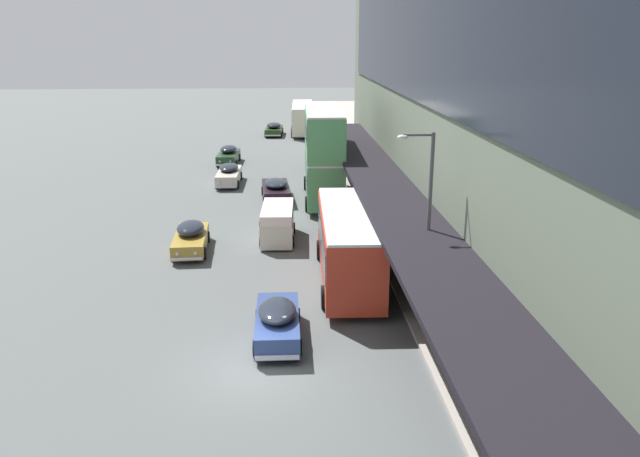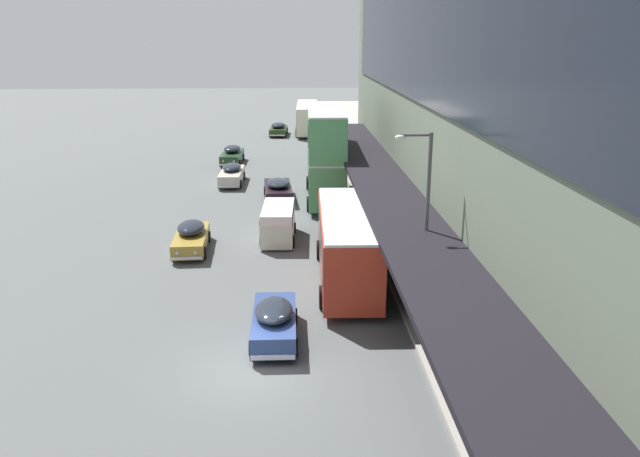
{
  "view_description": "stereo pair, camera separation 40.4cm",
  "coord_description": "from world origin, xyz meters",
  "px_view_note": "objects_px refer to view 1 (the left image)",
  "views": [
    {
      "loc": [
        0.99,
        -19.39,
        11.24
      ],
      "look_at": [
        2.97,
        12.01,
        1.42
      ],
      "focal_mm": 35.0,
      "sensor_mm": 36.0,
      "label": 1
    },
    {
      "loc": [
        1.39,
        -19.41,
        11.24
      ],
      "look_at": [
        2.97,
        12.01,
        1.42
      ],
      "focal_mm": 35.0,
      "sensor_mm": 36.0,
      "label": 2
    }
  ],
  "objects_px": {
    "transit_bus_kerbside_far": "(323,152)",
    "sedan_lead_mid": "(229,174)",
    "sedan_far_back": "(274,129)",
    "transit_bus_kerbside_front": "(303,117)",
    "sedan_second_mid": "(278,321)",
    "sedan_lead_near": "(276,189)",
    "pedestrian_at_kerb": "(426,259)",
    "sedan_trailing_near": "(229,155)",
    "street_lamp": "(425,210)",
    "transit_bus_kerbside_rear": "(348,242)",
    "fire_hydrant": "(431,322)",
    "vw_van": "(278,221)",
    "sedan_oncoming_rear": "(191,237)"
  },
  "relations": [
    {
      "from": "transit_bus_kerbside_far",
      "to": "sedan_trailing_near",
      "type": "bearing_deg",
      "value": 119.81
    },
    {
      "from": "transit_bus_kerbside_front",
      "to": "sedan_second_mid",
      "type": "relative_size",
      "value": 2.49
    },
    {
      "from": "sedan_far_back",
      "to": "pedestrian_at_kerb",
      "type": "distance_m",
      "value": 46.01
    },
    {
      "from": "transit_bus_kerbside_rear",
      "to": "fire_hydrant",
      "type": "height_order",
      "value": "transit_bus_kerbside_rear"
    },
    {
      "from": "sedan_lead_near",
      "to": "sedan_oncoming_rear",
      "type": "distance_m",
      "value": 11.52
    },
    {
      "from": "sedan_trailing_near",
      "to": "sedan_lead_mid",
      "type": "distance_m",
      "value": 8.08
    },
    {
      "from": "transit_bus_kerbside_rear",
      "to": "sedan_lead_near",
      "type": "relative_size",
      "value": 1.88
    },
    {
      "from": "sedan_trailing_near",
      "to": "pedestrian_at_kerb",
      "type": "bearing_deg",
      "value": -68.55
    },
    {
      "from": "sedan_lead_near",
      "to": "fire_hydrant",
      "type": "height_order",
      "value": "sedan_lead_near"
    },
    {
      "from": "transit_bus_kerbside_rear",
      "to": "pedestrian_at_kerb",
      "type": "height_order",
      "value": "transit_bus_kerbside_rear"
    },
    {
      "from": "pedestrian_at_kerb",
      "to": "transit_bus_kerbside_far",
      "type": "bearing_deg",
      "value": 103.43
    },
    {
      "from": "transit_bus_kerbside_front",
      "to": "transit_bus_kerbside_rear",
      "type": "xyz_separation_m",
      "value": [
        0.43,
        -46.85,
        0.04
      ]
    },
    {
      "from": "transit_bus_kerbside_front",
      "to": "sedan_second_mid",
      "type": "bearing_deg",
      "value": -93.14
    },
    {
      "from": "vw_van",
      "to": "street_lamp",
      "type": "distance_m",
      "value": 12.28
    },
    {
      "from": "fire_hydrant",
      "to": "sedan_lead_near",
      "type": "bearing_deg",
      "value": 106.24
    },
    {
      "from": "transit_bus_kerbside_front",
      "to": "pedestrian_at_kerb",
      "type": "height_order",
      "value": "transit_bus_kerbside_front"
    },
    {
      "from": "sedan_lead_near",
      "to": "fire_hydrant",
      "type": "distance_m",
      "value": 21.96
    },
    {
      "from": "sedan_lead_near",
      "to": "sedan_trailing_near",
      "type": "xyz_separation_m",
      "value": [
        -4.35,
        13.25,
        0.03
      ]
    },
    {
      "from": "transit_bus_kerbside_front",
      "to": "transit_bus_kerbside_far",
      "type": "relative_size",
      "value": 1.16
    },
    {
      "from": "transit_bus_kerbside_rear",
      "to": "pedestrian_at_kerb",
      "type": "distance_m",
      "value": 3.73
    },
    {
      "from": "sedan_lead_mid",
      "to": "vw_van",
      "type": "relative_size",
      "value": 1.08
    },
    {
      "from": "transit_bus_kerbside_far",
      "to": "sedan_lead_mid",
      "type": "distance_m",
      "value": 9.27
    },
    {
      "from": "sedan_oncoming_rear",
      "to": "sedan_trailing_near",
      "type": "height_order",
      "value": "sedan_trailing_near"
    },
    {
      "from": "transit_bus_kerbside_front",
      "to": "transit_bus_kerbside_far",
      "type": "height_order",
      "value": "transit_bus_kerbside_far"
    },
    {
      "from": "transit_bus_kerbside_rear",
      "to": "fire_hydrant",
      "type": "relative_size",
      "value": 13.63
    },
    {
      "from": "transit_bus_kerbside_front",
      "to": "transit_bus_kerbside_rear",
      "type": "height_order",
      "value": "transit_bus_kerbside_rear"
    },
    {
      "from": "fire_hydrant",
      "to": "pedestrian_at_kerb",
      "type": "bearing_deg",
      "value": 79.58
    },
    {
      "from": "transit_bus_kerbside_front",
      "to": "sedan_trailing_near",
      "type": "xyz_separation_m",
      "value": [
        -7.38,
        -18.06,
        -1.14
      ]
    },
    {
      "from": "sedan_lead_mid",
      "to": "pedestrian_at_kerb",
      "type": "xyz_separation_m",
      "value": [
        10.8,
        -21.07,
        0.41
      ]
    },
    {
      "from": "transit_bus_kerbside_front",
      "to": "transit_bus_kerbside_far",
      "type": "xyz_separation_m",
      "value": [
        0.31,
        -31.49,
        1.51
      ]
    },
    {
      "from": "sedan_lead_mid",
      "to": "sedan_far_back",
      "type": "bearing_deg",
      "value": 82.18
    },
    {
      "from": "sedan_oncoming_rear",
      "to": "sedan_lead_mid",
      "type": "height_order",
      "value": "sedan_lead_mid"
    },
    {
      "from": "sedan_lead_near",
      "to": "pedestrian_at_kerb",
      "type": "height_order",
      "value": "pedestrian_at_kerb"
    },
    {
      "from": "sedan_second_mid",
      "to": "vw_van",
      "type": "height_order",
      "value": "vw_van"
    },
    {
      "from": "sedan_second_mid",
      "to": "sedan_lead_near",
      "type": "xyz_separation_m",
      "value": [
        -0.15,
        21.22,
        -0.01
      ]
    },
    {
      "from": "street_lamp",
      "to": "transit_bus_kerbside_rear",
      "type": "bearing_deg",
      "value": 127.38
    },
    {
      "from": "transit_bus_kerbside_far",
      "to": "sedan_far_back",
      "type": "height_order",
      "value": "transit_bus_kerbside_far"
    },
    {
      "from": "sedan_trailing_near",
      "to": "pedestrian_at_kerb",
      "type": "xyz_separation_m",
      "value": [
        11.44,
        -29.12,
        0.38
      ]
    },
    {
      "from": "street_lamp",
      "to": "sedan_far_back",
      "type": "bearing_deg",
      "value": 97.66
    },
    {
      "from": "pedestrian_at_kerb",
      "to": "sedan_far_back",
      "type": "bearing_deg",
      "value": 99.33
    },
    {
      "from": "vw_van",
      "to": "sedan_far_back",
      "type": "bearing_deg",
      "value": 90.76
    },
    {
      "from": "transit_bus_kerbside_front",
      "to": "sedan_second_mid",
      "type": "height_order",
      "value": "transit_bus_kerbside_front"
    },
    {
      "from": "fire_hydrant",
      "to": "sedan_lead_mid",
      "type": "bearing_deg",
      "value": 110.54
    },
    {
      "from": "sedan_trailing_near",
      "to": "street_lamp",
      "type": "height_order",
      "value": "street_lamp"
    },
    {
      "from": "transit_bus_kerbside_rear",
      "to": "transit_bus_kerbside_far",
      "type": "height_order",
      "value": "transit_bus_kerbside_far"
    },
    {
      "from": "transit_bus_kerbside_far",
      "to": "vw_van",
      "type": "xyz_separation_m",
      "value": [
        -3.21,
        -8.73,
        -2.35
      ]
    },
    {
      "from": "sedan_oncoming_rear",
      "to": "fire_hydrant",
      "type": "relative_size",
      "value": 6.74
    },
    {
      "from": "transit_bus_kerbside_front",
      "to": "fire_hydrant",
      "type": "distance_m",
      "value": 52.5
    },
    {
      "from": "sedan_second_mid",
      "to": "sedan_oncoming_rear",
      "type": "height_order",
      "value": "sedan_second_mid"
    },
    {
      "from": "sedan_lead_mid",
      "to": "street_lamp",
      "type": "height_order",
      "value": "street_lamp"
    }
  ]
}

